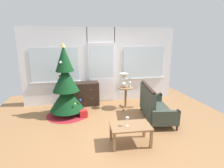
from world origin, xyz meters
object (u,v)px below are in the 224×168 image
(settee_sofa, at_px, (154,106))
(wine_glass, at_px, (127,120))
(side_table, at_px, (126,93))
(coffee_table, at_px, (130,128))
(christmas_tree, at_px, (66,89))
(flower_vase, at_px, (129,84))
(dresser_cabinet, at_px, (85,94))
(table_lamp, at_px, (124,78))
(gift_box, at_px, (84,114))

(settee_sofa, distance_m, wine_glass, 1.51)
(side_table, distance_m, coffee_table, 2.05)
(christmas_tree, bearing_deg, flower_vase, 3.20)
(christmas_tree, height_order, wine_glass, christmas_tree)
(settee_sofa, xyz_separation_m, side_table, (-0.52, 0.96, 0.12))
(side_table, bearing_deg, settee_sofa, -61.26)
(dresser_cabinet, xyz_separation_m, table_lamp, (1.19, -0.51, 0.59))
(settee_sofa, xyz_separation_m, wine_glass, (-1.07, -1.05, 0.19))
(dresser_cabinet, distance_m, gift_box, 1.02)
(flower_vase, xyz_separation_m, gift_box, (-1.46, -0.36, -0.70))
(settee_sofa, bearing_deg, side_table, 118.74)
(christmas_tree, distance_m, wine_glass, 2.24)
(table_lamp, bearing_deg, christmas_tree, -173.28)
(dresser_cabinet, height_order, flower_vase, flower_vase)
(side_table, xyz_separation_m, flower_vase, (0.10, -0.06, 0.32))
(table_lamp, bearing_deg, gift_box, -160.43)
(dresser_cabinet, relative_size, side_table, 1.31)
(dresser_cabinet, bearing_deg, flower_vase, -24.35)
(table_lamp, bearing_deg, coffee_table, -101.50)
(dresser_cabinet, height_order, wine_glass, dresser_cabinet)
(table_lamp, height_order, coffee_table, table_lamp)
(table_lamp, distance_m, coffee_table, 2.16)
(table_lamp, bearing_deg, flower_vase, -32.01)
(flower_vase, bearing_deg, settee_sofa, -64.66)
(flower_vase, distance_m, gift_box, 1.66)
(table_lamp, distance_m, flower_vase, 0.25)
(side_table, bearing_deg, coffee_table, -103.37)
(side_table, bearing_deg, wine_glass, -105.32)
(dresser_cabinet, bearing_deg, wine_glass, -74.70)
(christmas_tree, relative_size, side_table, 2.99)
(table_lamp, relative_size, wine_glass, 2.26)
(coffee_table, bearing_deg, settee_sofa, 46.06)
(christmas_tree, bearing_deg, dresser_cabinet, 51.47)
(wine_glass, bearing_deg, coffee_table, 7.29)
(christmas_tree, distance_m, dresser_cabinet, 0.99)
(settee_sofa, xyz_separation_m, table_lamp, (-0.58, 1.00, 0.60))
(dresser_cabinet, relative_size, flower_vase, 2.59)
(christmas_tree, height_order, side_table, christmas_tree)
(table_lamp, bearing_deg, wine_glass, -103.45)
(coffee_table, bearing_deg, christmas_tree, 126.35)
(side_table, xyz_separation_m, table_lamp, (-0.06, 0.04, 0.49))
(coffee_table, distance_m, wine_glass, 0.22)
(table_lamp, height_order, gift_box, table_lamp)
(christmas_tree, relative_size, settee_sofa, 1.34)
(flower_vase, height_order, wine_glass, flower_vase)
(table_lamp, height_order, flower_vase, table_lamp)
(settee_sofa, distance_m, gift_box, 1.98)
(settee_sofa, bearing_deg, christmas_tree, 161.37)
(table_lamp, xyz_separation_m, coffee_table, (-0.41, -2.03, -0.62))
(christmas_tree, xyz_separation_m, flower_vase, (1.92, 0.11, 0.03))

